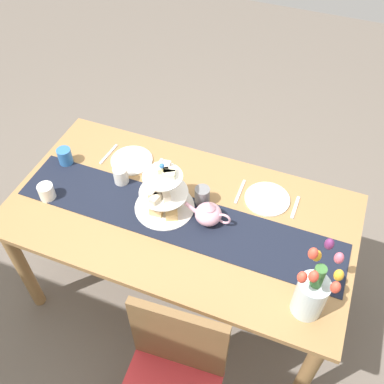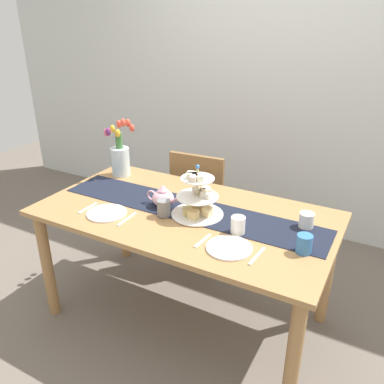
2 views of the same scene
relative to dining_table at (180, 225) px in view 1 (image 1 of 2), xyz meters
The scene contains 17 objects.
ground_plane 0.67m from the dining_table, ahead, with size 8.00×8.00×0.00m, color #6B6056.
dining_table is the anchor object (origin of this frame).
chair_left 0.74m from the dining_table, 108.99° to the left, with size 0.45×0.45×0.91m.
table_runner 0.11m from the dining_table, 90.00° to the left, with size 1.65×0.31×0.00m, color black.
tiered_cake_stand 0.22m from the dining_table, ahead, with size 0.30×0.30×0.30m.
teapot 0.22m from the dining_table, behind, with size 0.24×0.13×0.14m.
tulip_vase 0.78m from the dining_table, 157.35° to the left, with size 0.16×0.22×0.41m.
cream_jug 0.70m from the dining_table, 13.10° to the left, with size 0.08×0.08×0.09m, color white.
dinner_plate_left 0.46m from the dining_table, 147.82° to the right, with size 0.23×0.23×0.01m, color white.
fork_left 0.59m from the dining_table, 155.48° to the right, with size 0.02×0.15×0.01m, color silver.
knife_left 0.35m from the dining_table, 134.59° to the right, with size 0.01×0.17×0.01m, color silver.
dinner_plate_right 0.47m from the dining_table, 31.79° to the right, with size 0.23×0.23×0.01m, color white.
fork_right 0.36m from the dining_table, 44.71° to the right, with size 0.02×0.15×0.01m, color silver.
knife_right 0.59m from the dining_table, 24.28° to the right, with size 0.01×0.17×0.01m, color silver.
mug_grey 0.20m from the dining_table, 127.57° to the right, with size 0.08×0.08×0.10m, color slate.
mug_white_text 0.40m from the dining_table, 12.37° to the right, with size 0.08×0.08×0.10m, color white.
mug_orange 0.74m from the dining_table, ahead, with size 0.08×0.08×0.10m, color #3370B7.
Camera 1 is at (-0.56, 1.26, 2.47)m, focal length 41.20 mm.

